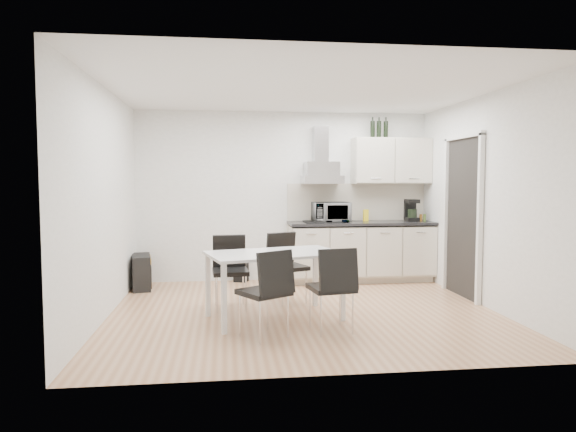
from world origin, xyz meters
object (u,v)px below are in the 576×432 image
at_px(dining_table, 274,259).
at_px(chair_near_left, 264,293).
at_px(chair_far_left, 230,273).
at_px(chair_far_right, 288,268).
at_px(guitar_amp, 141,272).
at_px(floor_speaker, 241,271).
at_px(kitchenette, 363,227).
at_px(chair_near_right, 331,289).

distance_m(dining_table, chair_near_left, 0.73).
relative_size(chair_far_left, chair_near_left, 1.00).
distance_m(dining_table, chair_far_right, 0.81).
height_order(guitar_amp, floor_speaker, guitar_amp).
height_order(dining_table, chair_near_left, chair_near_left).
bearing_deg(floor_speaker, chair_far_left, -76.70).
height_order(kitchenette, floor_speaker, kitchenette).
bearing_deg(chair_near_left, kitchenette, 25.25).
bearing_deg(chair_far_left, floor_speaker, -99.89).
height_order(chair_near_left, floor_speaker, chair_near_left).
bearing_deg(dining_table, guitar_amp, 119.19).
xyz_separation_m(chair_far_right, guitar_amp, (-1.98, 1.08, -0.20)).
bearing_deg(kitchenette, chair_far_left, -143.92).
bearing_deg(chair_near_right, guitar_amp, 124.89).
xyz_separation_m(chair_far_left, chair_near_left, (0.32, -1.18, 0.00)).
distance_m(chair_far_left, chair_near_left, 1.22).
distance_m(dining_table, guitar_amp, 2.54).
bearing_deg(guitar_amp, floor_speaker, 4.48).
xyz_separation_m(dining_table, chair_near_left, (-0.17, -0.67, -0.23)).
xyz_separation_m(dining_table, floor_speaker, (-0.30, 2.16, -0.51)).
relative_size(chair_near_left, floor_speaker, 2.70).
height_order(chair_far_left, floor_speaker, chair_far_left).
bearing_deg(kitchenette, chair_near_right, -112.01).
xyz_separation_m(kitchenette, guitar_amp, (-3.30, -0.19, -0.59)).
bearing_deg(kitchenette, floor_speaker, 174.94).
height_order(chair_far_left, guitar_amp, chair_far_left).
bearing_deg(chair_far_right, guitar_amp, -49.95).
height_order(kitchenette, chair_far_right, kitchenette).
height_order(kitchenette, chair_near_right, kitchenette).
xyz_separation_m(chair_far_right, floor_speaker, (-0.55, 1.43, -0.28)).
bearing_deg(chair_far_right, chair_near_right, 81.23).
xyz_separation_m(chair_far_left, chair_far_right, (0.73, 0.22, 0.00)).
distance_m(kitchenette, chair_near_left, 3.21).
bearing_deg(floor_speaker, guitar_amp, -146.48).
relative_size(chair_far_left, chair_near_right, 1.00).
height_order(dining_table, guitar_amp, dining_table).
bearing_deg(dining_table, floor_speaker, 83.37).
bearing_deg(chair_near_right, floor_speaker, 98.15).
relative_size(dining_table, chair_near_left, 1.82).
distance_m(guitar_amp, floor_speaker, 1.48).
bearing_deg(guitar_amp, chair_near_left, -67.29).
height_order(kitchenette, chair_near_left, kitchenette).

